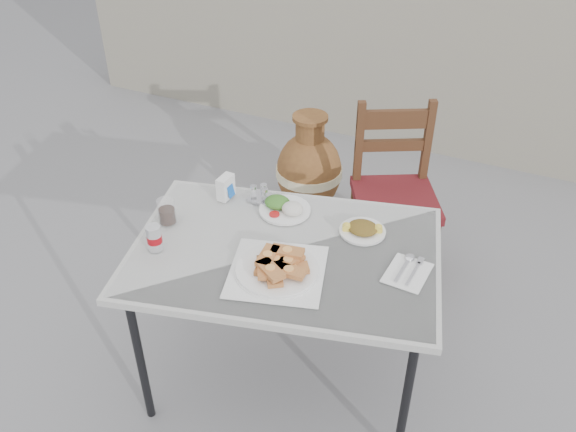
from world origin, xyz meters
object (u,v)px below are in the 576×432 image
at_px(chair, 394,193).
at_px(soda_can, 154,238).
at_px(salad_chopped_plate, 363,229).
at_px(condiment_caddy, 261,195).
at_px(pide_plate, 277,265).
at_px(cola_glass, 167,213).
at_px(salad_rice_plate, 284,207).
at_px(napkin_holder, 226,187).
at_px(cafe_table, 285,259).
at_px(terracotta_urn, 309,172).

bearing_deg(chair, soda_can, -146.75).
relative_size(soda_can, chair, 0.11).
xyz_separation_m(salad_chopped_plate, condiment_caddy, (-0.48, 0.04, 0.01)).
relative_size(pide_plate, salad_chopped_plate, 2.29).
xyz_separation_m(pide_plate, cola_glass, (-0.56, 0.10, 0.01)).
height_order(cola_glass, condiment_caddy, cola_glass).
bearing_deg(salad_rice_plate, condiment_caddy, 165.85).
bearing_deg(soda_can, napkin_holder, 80.37).
xyz_separation_m(soda_can, chair, (0.66, 1.16, -0.30)).
bearing_deg(cafe_table, salad_chopped_plate, 43.84).
distance_m(cafe_table, cola_glass, 0.54).
bearing_deg(cafe_table, terracotta_urn, 108.30).
distance_m(salad_chopped_plate, soda_can, 0.84).
bearing_deg(soda_can, cola_glass, 108.58).
bearing_deg(cafe_table, pide_plate, -77.29).
bearing_deg(condiment_caddy, terracotta_urn, 99.70).
relative_size(salad_rice_plate, chair, 0.24).
height_order(pide_plate, salad_rice_plate, pide_plate).
distance_m(pide_plate, salad_rice_plate, 0.40).
bearing_deg(pide_plate, cafe_table, 102.71).
distance_m(salad_chopped_plate, cola_glass, 0.82).
height_order(salad_rice_plate, soda_can, soda_can).
xyz_separation_m(napkin_holder, chair, (0.58, 0.72, -0.30)).
xyz_separation_m(salad_rice_plate, salad_chopped_plate, (0.36, -0.01, -0.00)).
distance_m(soda_can, cola_glass, 0.18).
height_order(salad_chopped_plate, cola_glass, cola_glass).
relative_size(pide_plate, salad_rice_plate, 1.96).
height_order(cafe_table, salad_rice_plate, salad_rice_plate).
height_order(soda_can, condiment_caddy, soda_can).
relative_size(salad_rice_plate, cola_glass, 2.08).
relative_size(cola_glass, condiment_caddy, 0.92).
bearing_deg(terracotta_urn, napkin_holder, -89.54).
xyz_separation_m(salad_rice_plate, cola_glass, (-0.41, -0.28, 0.03)).
bearing_deg(soda_can, pide_plate, 8.38).
relative_size(cafe_table, napkin_holder, 12.91).
bearing_deg(soda_can, cafe_table, 24.21).
bearing_deg(salad_rice_plate, pide_plate, -69.00).
xyz_separation_m(cafe_table, soda_can, (-0.47, -0.21, 0.11)).
xyz_separation_m(cafe_table, condiment_caddy, (-0.24, 0.27, 0.08)).
bearing_deg(salad_rice_plate, salad_chopped_plate, -0.89).
distance_m(salad_chopped_plate, terracotta_urn, 1.25).
bearing_deg(salad_rice_plate, chair, 66.84).
bearing_deg(napkin_holder, cafe_table, -26.75).
distance_m(soda_can, condiment_caddy, 0.53).
bearing_deg(pide_plate, salad_rice_plate, 111.00).
bearing_deg(chair, condiment_caddy, -149.58).
bearing_deg(condiment_caddy, soda_can, -115.26).
distance_m(salad_rice_plate, salad_chopped_plate, 0.36).
relative_size(cafe_table, condiment_caddy, 11.68).
distance_m(pide_plate, chair, 1.14).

